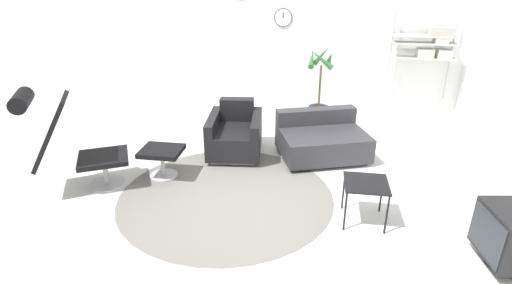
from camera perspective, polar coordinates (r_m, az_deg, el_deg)
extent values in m
plane|color=silver|center=(4.87, -1.12, -7.34)|extent=(12.00, 12.00, 0.00)
cube|color=white|center=(7.47, 3.19, 14.99)|extent=(12.00, 0.06, 2.80)
cylinder|color=black|center=(7.38, 3.91, 17.31)|extent=(0.31, 0.01, 0.31)
cylinder|color=white|center=(7.38, 3.91, 17.31)|extent=(0.30, 0.02, 0.30)
cube|color=black|center=(7.36, 3.90, 17.64)|extent=(0.01, 0.01, 0.09)
cylinder|color=slate|center=(4.84, -4.28, -7.61)|extent=(2.55, 2.55, 0.01)
cylinder|color=#BCBCC1|center=(5.40, -20.45, -5.58)|extent=(0.59, 0.59, 0.02)
cylinder|color=#BCBCC1|center=(5.32, -20.69, -4.02)|extent=(0.06, 0.06, 0.31)
cube|color=black|center=(5.24, -20.99, -2.13)|extent=(0.76, 0.74, 0.06)
cube|color=black|center=(5.15, -27.29, 1.40)|extent=(0.67, 0.70, 0.80)
cylinder|color=black|center=(5.08, -30.51, 5.15)|extent=(0.39, 0.52, 0.19)
cylinder|color=#BCBCC1|center=(5.39, -13.01, -4.64)|extent=(0.36, 0.36, 0.02)
cylinder|color=#BCBCC1|center=(5.32, -13.17, -3.07)|extent=(0.05, 0.05, 0.31)
cube|color=black|center=(5.24, -13.36, -1.26)|extent=(0.52, 0.44, 0.06)
cube|color=silver|center=(5.87, -2.97, -1.40)|extent=(0.68, 0.80, 0.06)
cube|color=black|center=(5.79, -3.01, 0.39)|extent=(0.59, 0.95, 0.34)
cube|color=black|center=(6.01, -2.72, 4.69)|extent=(0.52, 0.23, 0.33)
cube|color=black|center=(5.73, 0.06, 1.16)|extent=(0.21, 0.92, 0.52)
cube|color=black|center=(5.79, -6.09, 1.29)|extent=(0.21, 0.92, 0.52)
cube|color=black|center=(5.84, 9.35, -1.88)|extent=(1.26, 1.07, 0.05)
cube|color=#333338|center=(5.76, 9.47, -0.13)|extent=(1.41, 1.23, 0.34)
cube|color=#333338|center=(5.96, 8.56, 3.69)|extent=(1.18, 0.58, 0.23)
cube|color=black|center=(4.31, 15.50, -5.71)|extent=(0.45, 0.45, 0.02)
cylinder|color=black|center=(4.23, 12.63, -9.65)|extent=(0.02, 0.02, 0.45)
cylinder|color=black|center=(4.29, 18.19, -9.87)|extent=(0.02, 0.02, 0.45)
cylinder|color=black|center=(4.58, 12.38, -6.87)|extent=(0.02, 0.02, 0.45)
cylinder|color=black|center=(4.63, 17.48, -7.11)|extent=(0.02, 0.02, 0.45)
cylinder|color=black|center=(4.45, 32.28, -14.11)|extent=(0.37, 0.37, 0.09)
cube|color=#282D33|center=(4.17, 30.09, -11.38)|extent=(0.08, 0.49, 0.42)
cylinder|color=#333338|center=(7.21, 8.86, 4.05)|extent=(0.35, 0.35, 0.27)
cylinder|color=#382819|center=(7.17, 8.92, 4.98)|extent=(0.32, 0.32, 0.02)
cylinder|color=brown|center=(7.06, 9.11, 7.86)|extent=(0.04, 0.04, 0.73)
cone|color=#2D6B33|center=(6.97, 10.50, 11.66)|extent=(0.15, 0.35, 0.31)
cone|color=#2D6B33|center=(7.06, 9.29, 12.06)|extent=(0.31, 0.13, 0.34)
cone|color=#2D6B33|center=(6.96, 7.99, 11.73)|extent=(0.12, 0.39, 0.31)
cone|color=#2D6B33|center=(6.78, 9.38, 11.55)|extent=(0.41, 0.10, 0.35)
cylinder|color=#BCBCC1|center=(7.48, 18.43, 10.13)|extent=(0.03, 0.03, 1.84)
cylinder|color=#BCBCC1|center=(7.70, 25.75, 9.38)|extent=(0.03, 0.03, 1.84)
cube|color=silver|center=(7.42, 22.57, 11.05)|extent=(1.05, 0.28, 0.02)
cube|color=silver|center=(7.38, 22.87, 12.89)|extent=(1.05, 0.28, 0.02)
cube|color=silver|center=(7.36, 23.01, 13.77)|extent=(1.05, 0.28, 0.02)
cube|color=beige|center=(7.48, 25.24, 11.35)|extent=(0.23, 0.24, 0.14)
cube|color=silver|center=(7.43, 24.91, 13.13)|extent=(0.21, 0.24, 0.11)
cube|color=#B7B2A8|center=(7.40, 24.98, 14.15)|extent=(0.36, 0.24, 0.14)
cube|color=beige|center=(7.41, 22.98, 11.64)|extent=(0.26, 0.24, 0.14)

